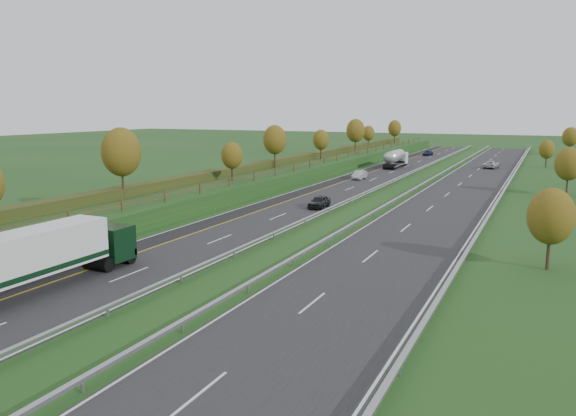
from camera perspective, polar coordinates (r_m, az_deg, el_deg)
name	(u,v)px	position (r m, az deg, el deg)	size (l,w,h in m)	color
ground	(387,195)	(77.31, 10.06, 1.26)	(400.00, 400.00, 0.00)	#1C4318
near_carriageway	(344,187)	(84.36, 5.70, 2.11)	(10.50, 200.00, 0.04)	#232326
far_carriageway	(458,194)	(80.49, 16.85, 1.34)	(10.50, 200.00, 0.04)	#232326
hard_shoulder	(321,186)	(85.66, 3.33, 2.26)	(3.00, 200.00, 0.04)	black
lane_markings	(385,190)	(82.37, 9.87, 1.84)	(26.75, 200.00, 0.01)	silver
embankment_left	(267,176)	(89.34, -2.19, 3.22)	(12.00, 200.00, 2.00)	#1C4318
hedge_left	(255,166)	(90.10, -3.33, 4.26)	(2.20, 180.00, 1.10)	#283415
fence_left	(291,167)	(86.82, 0.32, 4.18)	(0.12, 189.06, 1.20)	#422B19
median_barrier_near	(381,186)	(82.59, 9.44, 2.27)	(0.32, 200.00, 0.71)	#92949A
median_barrier_far	(416,188)	(81.39, 12.90, 2.04)	(0.32, 200.00, 0.71)	#92949A
outer_barrier_far	(503,193)	(79.82, 20.99, 1.47)	(0.32, 200.00, 0.71)	#92949A
trees_left	(258,144)	(85.72, -3.04, 6.53)	(6.64, 164.30, 7.66)	#2D2116
trees_far	(564,152)	(108.37, 26.24, 5.12)	(8.45, 118.60, 7.12)	#2D2116
box_lorry	(32,258)	(38.91, -24.58, -4.64)	(2.58, 16.28, 4.06)	black
road_tanker	(396,158)	(114.88, 10.90, 5.00)	(2.40, 11.22, 3.46)	silver
car_dark_near	(319,202)	(66.42, 3.20, 0.64)	(1.69, 4.21, 1.43)	black
car_silver_mid	(359,175)	(94.40, 7.27, 3.37)	(1.52, 4.35, 1.43)	#ABACB0
car_small_far	(428,153)	(145.99, 14.02, 5.45)	(1.82, 4.47, 1.30)	#141D3F
car_oncoming	(491,165)	(118.03, 19.96, 4.18)	(2.43, 5.26, 1.46)	silver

